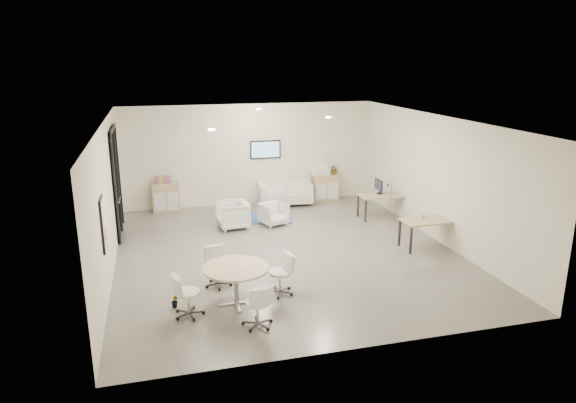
# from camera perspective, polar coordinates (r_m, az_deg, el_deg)

# --- Properties ---
(room_shell) EXTENTS (9.60, 10.60, 4.80)m
(room_shell) POSITION_cam_1_polar(r_m,az_deg,el_deg) (12.11, -0.26, 1.48)
(room_shell) COLOR #5C5954
(room_shell) RESTS_ON ground
(glass_door) EXTENTS (0.09, 1.90, 2.85)m
(glass_door) POSITION_cam_1_polar(r_m,az_deg,el_deg) (14.24, -18.53, 2.41)
(glass_door) COLOR black
(glass_door) RESTS_ON room_shell
(artwork) EXTENTS (0.05, 0.54, 1.04)m
(artwork) POSITION_cam_1_polar(r_m,az_deg,el_deg) (10.27, -19.84, -2.42)
(artwork) COLOR black
(artwork) RESTS_ON room_shell
(wall_tv) EXTENTS (0.98, 0.06, 0.58)m
(wall_tv) POSITION_cam_1_polar(r_m,az_deg,el_deg) (16.44, -2.53, 5.79)
(wall_tv) COLOR black
(wall_tv) RESTS_ON room_shell
(ceiling_spots) EXTENTS (3.14, 4.14, 0.03)m
(ceiling_spots) POSITION_cam_1_polar(r_m,az_deg,el_deg) (12.58, -2.14, 9.32)
(ceiling_spots) COLOR #FFEAC6
(ceiling_spots) RESTS_ON room_shell
(sideboard_left) EXTENTS (0.80, 0.42, 0.90)m
(sideboard_left) POSITION_cam_1_polar(r_m,az_deg,el_deg) (16.16, -13.42, 0.47)
(sideboard_left) COLOR tan
(sideboard_left) RESTS_ON room_shell
(sideboard_right) EXTENTS (0.86, 0.42, 0.86)m
(sideboard_right) POSITION_cam_1_polar(r_m,az_deg,el_deg) (17.06, 4.18, 1.59)
(sideboard_right) COLOR tan
(sideboard_right) RESTS_ON room_shell
(books) EXTENTS (0.47, 0.14, 0.22)m
(books) POSITION_cam_1_polar(r_m,az_deg,el_deg) (16.03, -13.69, 2.41)
(books) COLOR red
(books) RESTS_ON sideboard_left
(printer) EXTENTS (0.58, 0.51, 0.37)m
(printer) POSITION_cam_1_polar(r_m,az_deg,el_deg) (16.86, 3.60, 3.54)
(printer) COLOR white
(printer) RESTS_ON sideboard_right
(loveseat) EXTENTS (1.74, 0.95, 0.63)m
(loveseat) POSITION_cam_1_polar(r_m,az_deg,el_deg) (16.49, -0.36, 0.83)
(loveseat) COLOR silver
(loveseat) RESTS_ON room_shell
(blue_rug) EXTENTS (1.91, 1.49, 0.01)m
(blue_rug) POSITION_cam_1_polar(r_m,az_deg,el_deg) (15.17, -2.83, -1.85)
(blue_rug) COLOR #2D4D89
(blue_rug) RESTS_ON room_shell
(armchair_left) EXTENTS (0.82, 0.87, 0.83)m
(armchair_left) POSITION_cam_1_polar(r_m,az_deg,el_deg) (14.28, -6.18, -1.34)
(armchair_left) COLOR silver
(armchair_left) RESTS_ON room_shell
(armchair_right) EXTENTS (0.84, 0.82, 0.69)m
(armchair_right) POSITION_cam_1_polar(r_m,az_deg,el_deg) (14.50, -1.62, -1.27)
(armchair_right) COLOR silver
(armchair_right) RESTS_ON room_shell
(desk_rear) EXTENTS (1.36, 0.72, 0.70)m
(desk_rear) POSITION_cam_1_polar(r_m,az_deg,el_deg) (15.29, 10.38, 0.46)
(desk_rear) COLOR tan
(desk_rear) RESTS_ON room_shell
(desk_front) EXTENTS (1.42, 0.76, 0.72)m
(desk_front) POSITION_cam_1_polar(r_m,az_deg,el_deg) (13.15, 15.46, -2.26)
(desk_front) COLOR tan
(desk_front) RESTS_ON room_shell
(monitor) EXTENTS (0.20, 0.50, 0.44)m
(monitor) POSITION_cam_1_polar(r_m,az_deg,el_deg) (15.33, 10.06, 1.70)
(monitor) COLOR black
(monitor) RESTS_ON desk_rear
(round_table) EXTENTS (1.26, 1.26, 0.77)m
(round_table) POSITION_cam_1_polar(r_m,az_deg,el_deg) (9.83, -5.83, -7.70)
(round_table) COLOR tan
(round_table) RESTS_ON room_shell
(meeting_chairs) EXTENTS (2.54, 2.54, 0.82)m
(meeting_chairs) POSITION_cam_1_polar(r_m,az_deg,el_deg) (9.94, -5.78, -9.15)
(meeting_chairs) COLOR white
(meeting_chairs) RESTS_ON room_shell
(plant_cabinet) EXTENTS (0.33, 0.36, 0.26)m
(plant_cabinet) POSITION_cam_1_polar(r_m,az_deg,el_deg) (17.04, 5.21, 3.50)
(plant_cabinet) COLOR #3F7F3F
(plant_cabinet) RESTS_ON sideboard_right
(plant_floor) EXTENTS (0.20, 0.30, 0.12)m
(plant_floor) POSITION_cam_1_polar(r_m,az_deg,el_deg) (10.14, -12.40, -11.12)
(plant_floor) COLOR #3F7F3F
(plant_floor) RESTS_ON room_shell
(cup) EXTENTS (0.15, 0.13, 0.13)m
(cup) POSITION_cam_1_polar(r_m,az_deg,el_deg) (13.18, 14.67, -1.52)
(cup) COLOR white
(cup) RESTS_ON desk_front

